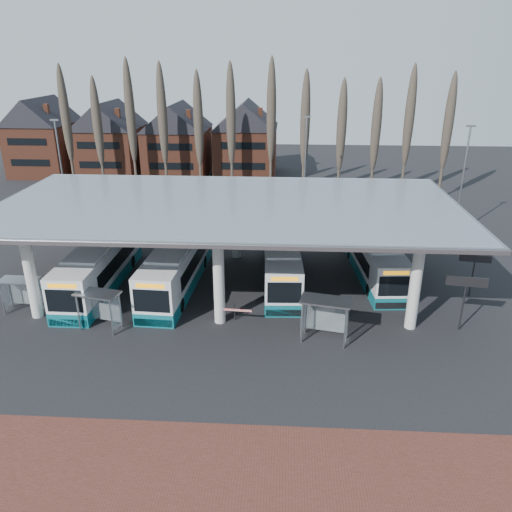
# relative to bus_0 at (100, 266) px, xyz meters

# --- Properties ---
(ground) EXTENTS (140.00, 140.00, 0.00)m
(ground) POSITION_rel_bus_0_xyz_m (9.37, -7.32, -1.60)
(ground) COLOR black
(ground) RESTS_ON ground
(station_canopy) EXTENTS (32.00, 16.00, 6.34)m
(station_canopy) POSITION_rel_bus_0_xyz_m (9.37, 0.68, 4.08)
(station_canopy) COLOR beige
(station_canopy) RESTS_ON ground
(poplar_row) EXTENTS (45.10, 1.10, 14.50)m
(poplar_row) POSITION_rel_bus_0_xyz_m (9.37, 25.68, 7.17)
(poplar_row) COLOR #473D33
(poplar_row) RESTS_ON ground
(townhouse_row) EXTENTS (36.80, 10.30, 12.25)m
(townhouse_row) POSITION_rel_bus_0_xyz_m (-6.38, 36.68, 4.34)
(townhouse_row) COLOR brown
(townhouse_row) RESTS_ON ground
(lamp_post_a) EXTENTS (0.80, 0.16, 10.17)m
(lamp_post_a) POSITION_rel_bus_0_xyz_m (-8.63, 14.68, 3.73)
(lamp_post_a) COLOR slate
(lamp_post_a) RESTS_ON ground
(lamp_post_b) EXTENTS (0.80, 0.16, 10.17)m
(lamp_post_b) POSITION_rel_bus_0_xyz_m (15.37, 18.68, 3.73)
(lamp_post_b) COLOR slate
(lamp_post_b) RESTS_ON ground
(lamp_post_c) EXTENTS (0.80, 0.16, 10.17)m
(lamp_post_c) POSITION_rel_bus_0_xyz_m (29.37, 12.68, 3.73)
(lamp_post_c) COLOR slate
(lamp_post_c) RESTS_ON ground
(bus_0) EXTENTS (2.67, 12.23, 3.40)m
(bus_0) POSITION_rel_bus_0_xyz_m (0.00, 0.00, 0.00)
(bus_0) COLOR silver
(bus_0) RESTS_ON ground
(bus_1) EXTENTS (3.24, 12.36, 3.40)m
(bus_1) POSITION_rel_bus_0_xyz_m (5.63, 0.31, 0.00)
(bus_1) COLOR silver
(bus_1) RESTS_ON ground
(bus_2) EXTENTS (3.04, 11.80, 3.25)m
(bus_2) POSITION_rel_bus_0_xyz_m (13.18, 1.83, -0.07)
(bus_2) COLOR silver
(bus_2) RESTS_ON ground
(bus_3) EXTENTS (3.35, 11.66, 3.20)m
(bus_3) POSITION_rel_bus_0_xyz_m (20.25, 3.16, -0.09)
(bus_3) COLOR silver
(bus_3) RESTS_ON ground
(shelter_0) EXTENTS (2.53, 1.30, 2.33)m
(shelter_0) POSITION_rel_bus_0_xyz_m (-3.83, -4.09, 0.10)
(shelter_0) COLOR gray
(shelter_0) RESTS_ON ground
(shelter_1) EXTENTS (2.90, 1.88, 2.48)m
(shelter_1) POSITION_rel_bus_0_xyz_m (2.10, -5.98, 0.21)
(shelter_1) COLOR gray
(shelter_1) RESTS_ON ground
(shelter_2) EXTENTS (3.17, 2.05, 2.72)m
(shelter_2) POSITION_rel_bus_0_xyz_m (15.89, -6.57, 0.38)
(shelter_2) COLOR gray
(shelter_2) RESTS_ON ground
(info_sign_0) EXTENTS (2.42, 0.43, 3.60)m
(info_sign_0) POSITION_rel_bus_0_xyz_m (24.35, -4.95, 1.42)
(info_sign_0) COLOR black
(info_sign_0) RESTS_ON ground
(info_sign_1) EXTENTS (2.09, 0.42, 3.12)m
(info_sign_1) POSITION_rel_bus_0_xyz_m (26.58, -0.12, 1.02)
(info_sign_1) COLOR black
(info_sign_1) RESTS_ON ground
(barrier) EXTENTS (2.31, 0.71, 1.16)m
(barrier) POSITION_rel_bus_0_xyz_m (10.29, -4.94, -0.70)
(barrier) COLOR black
(barrier) RESTS_ON ground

